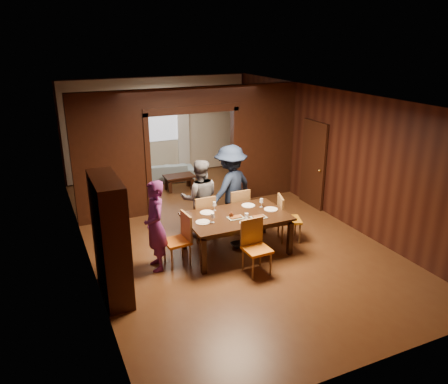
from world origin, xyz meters
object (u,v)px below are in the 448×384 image
person_grey (200,199)px  person_navy (231,188)px  chair_left (177,240)px  chair_far_l (202,217)px  chair_right (290,218)px  hutch (110,239)px  chair_far_r (236,209)px  dining_table (236,233)px  coffee_table (179,182)px  sofa (162,172)px  person_purple (155,226)px  chair_near (257,248)px

person_grey → person_navy: size_ratio=0.89×
chair_left → chair_far_l: (0.82, 0.82, 0.00)m
person_grey → chair_right: (1.58, -0.96, -0.34)m
chair_right → hutch: size_ratio=0.48×
chair_far_r → hutch: size_ratio=0.48×
dining_table → coffee_table: (0.16, 3.91, -0.18)m
dining_table → sofa: bearing=90.5°
sofa → chair_left: 4.96m
sofa → chair_far_l: bearing=94.3°
person_grey → coffee_table: size_ratio=2.07×
sofa → chair_right: size_ratio=1.84×
chair_far_r → hutch: bearing=25.9°
dining_table → chair_far_l: (-0.39, 0.82, 0.10)m
hutch → chair_left: bearing=23.1°
chair_far_l → hutch: (-2.07, -1.35, 0.52)m
person_grey → hutch: 2.57m
person_navy → person_grey: bearing=-19.4°
person_purple → chair_far_r: bearing=115.4°
person_grey → chair_far_r: (0.80, -0.08, -0.34)m
chair_left → hutch: size_ratio=0.48×
chair_left → chair_right: same height
chair_left → chair_far_l: bearing=130.6°
chair_left → chair_near: (1.19, -0.88, 0.00)m
person_purple → chair_far_r: size_ratio=1.71×
chair_left → person_navy: bearing=119.0°
person_grey → chair_far_r: bearing=-169.5°
person_purple → chair_near: 1.84m
coffee_table → chair_far_l: 3.15m
sofa → chair_far_l: size_ratio=1.84×
chair_left → chair_far_r: 1.86m
chair_right → person_grey: bearing=77.4°
chair_right → chair_far_r: same height
chair_right → chair_far_r: (-0.78, 0.89, 0.00)m
person_grey → hutch: hutch is taller
chair_near → sofa: bearing=88.3°
person_purple → chair_far_l: size_ratio=1.71×
coffee_table → chair_far_r: bearing=-85.0°
dining_table → hutch: hutch is taller
coffee_table → chair_far_l: bearing=-100.1°
chair_left → chair_near: bearing=48.9°
chair_right → chair_near: size_ratio=1.00×
chair_far_l → chair_near: size_ratio=1.00×
hutch → dining_table: bearing=12.2°
sofa → person_purple: bearing=81.4°
chair_left → person_grey: bearing=134.6°
sofa → chair_far_r: bearing=106.0°
chair_left → chair_far_l: size_ratio=1.00×
sofa → chair_far_r: 3.97m
chair_right → hutch: (-3.66, -0.53, 0.52)m
person_navy → chair_right: 1.41m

